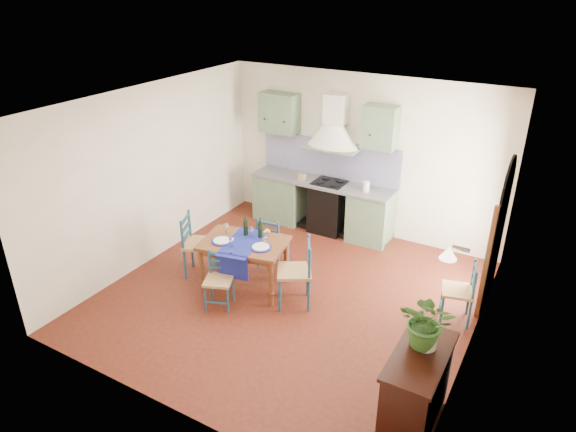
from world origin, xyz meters
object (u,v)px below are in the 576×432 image
at_px(dining_table, 244,247).
at_px(sideboard, 416,388).
at_px(potted_plant, 427,322).
at_px(chair_near, 219,280).

height_order(dining_table, sideboard, dining_table).
distance_m(sideboard, potted_plant, 0.73).
bearing_deg(sideboard, potted_plant, 92.56).
xyz_separation_m(dining_table, chair_near, (-0.05, -0.55, -0.26)).
distance_m(dining_table, sideboard, 3.23).
height_order(dining_table, potted_plant, potted_plant).
height_order(chair_near, potted_plant, potted_plant).
bearing_deg(sideboard, dining_table, 156.26).
bearing_deg(chair_near, potted_plant, -11.32).
distance_m(chair_near, potted_plant, 3.16).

